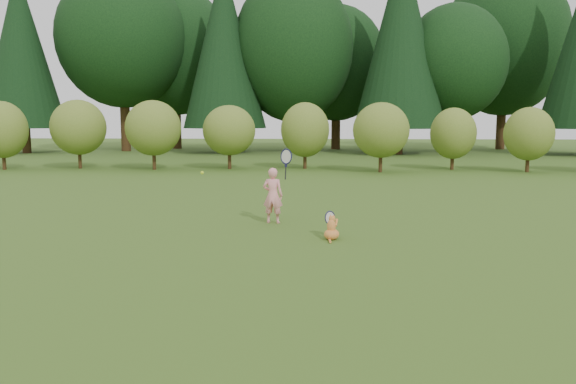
# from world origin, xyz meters

# --- Properties ---
(ground) EXTENTS (100.00, 100.00, 0.00)m
(ground) POSITION_xyz_m (0.00, 0.00, 0.00)
(ground) COLOR #365919
(ground) RESTS_ON ground
(shrub_row) EXTENTS (28.00, 3.00, 2.80)m
(shrub_row) POSITION_xyz_m (0.00, 13.00, 1.40)
(shrub_row) COLOR #5B7323
(shrub_row) RESTS_ON ground
(woodland_backdrop) EXTENTS (48.00, 10.00, 15.00)m
(woodland_backdrop) POSITION_xyz_m (0.00, 23.00, 7.50)
(woodland_backdrop) COLOR black
(woodland_backdrop) RESTS_ON ground
(child) EXTENTS (0.61, 0.39, 1.62)m
(child) POSITION_xyz_m (-0.13, 1.50, 0.57)
(child) COLOR pink
(child) RESTS_ON ground
(cat) EXTENTS (0.41, 0.59, 0.58)m
(cat) POSITION_xyz_m (0.98, 0.07, 0.22)
(cat) COLOR orange
(cat) RESTS_ON ground
(tennis_ball) EXTENTS (0.06, 0.06, 0.06)m
(tennis_ball) POSITION_xyz_m (-1.46, 1.28, 0.99)
(tennis_ball) COLOR #A3DB19
(tennis_ball) RESTS_ON ground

